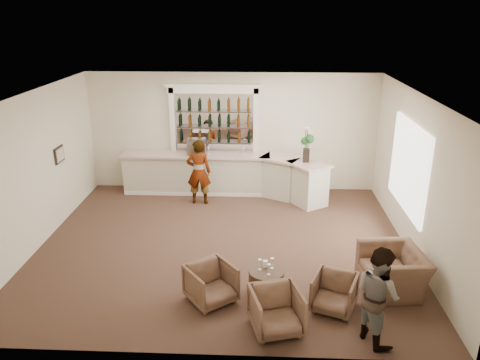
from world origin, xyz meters
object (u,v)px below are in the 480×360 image
Objects in this scene: guest at (378,295)px; flower_vase at (307,142)px; bar_counter at (226,175)px; sommelier at (199,172)px; armchair_left at (211,284)px; armchair_center at (276,311)px; espresso_machine at (197,147)px; cocktail_table at (266,283)px; armchair_far at (392,271)px; armchair_right at (334,293)px.

flower_vase reaches higher than guest.
bar_counter is 3.28× the size of sommelier.
armchair_center is (1.12, -0.75, 0.01)m from armchair_left.
espresso_machine is (-3.56, 6.00, 0.56)m from guest.
armchair_center is 1.63× the size of espresso_machine.
bar_counter is 7.17× the size of armchair_center.
sommelier is (-1.75, 4.21, 0.62)m from cocktail_table.
bar_counter is 11.71× the size of espresso_machine.
armchair_far is at bearing 14.61° from armchair_center.
armchair_right is at bearing 9.63° from guest.
espresso_machine is (-0.79, 0.00, 0.78)m from bar_counter.
bar_counter is 4.79× the size of armchair_far.
sommelier is at bearing -134.46° from bar_counter.
sommelier is 4.55m from armchair_left.
flower_vase is at bearing -176.93° from sommelier.
espresso_machine is (-4.19, 4.59, 0.97)m from armchair_far.
cocktail_table is 1.31× the size of espresso_machine.
cocktail_table is at bearing -89.45° from armchair_far.
guest is 1.34× the size of armchair_far.
sommelier is 5.66m from armchair_far.
armchair_right is (1.16, -0.38, 0.08)m from cocktail_table.
cocktail_table is 4.72m from flower_vase.
bar_counter reaches higher than armchair_right.
guest is at bearing -20.82° from armchair_center.
armchair_center is (1.90, -5.19, -0.51)m from sommelier.
bar_counter reaches higher than armchair_far.
flower_vase reaches higher than bar_counter.
armchair_left is at bearing -166.50° from cocktail_table.
flower_vase is at bearing -19.41° from guest.
armchair_center is at bearing -73.84° from espresso_machine.
bar_counter is 0.98m from sommelier.
cocktail_table is 0.89× the size of armchair_right.
cocktail_table is at bearing -176.45° from armchair_right.
bar_counter is 3.58× the size of guest.
cocktail_table is 2.34m from armchair_far.
sommelier is at bearing 62.52° from armchair_left.
armchair_center is 0.85× the size of flower_vase.
flower_vase is at bearing -169.51° from armchair_far.
espresso_machine is (-0.90, 5.12, 1.00)m from armchair_left.
guest is at bearing -30.85° from armchair_far.
guest is 2.07× the size of armchair_left.
guest reaches higher than bar_counter.
flower_vase reaches higher than armchair_far.
armchair_left is 0.65× the size of armchair_far.
flower_vase is (2.92, -0.51, 0.32)m from espresso_machine.
armchair_left is 5.20m from flower_vase.
armchair_left reaches higher than armchair_right.
armchair_left is at bearing 130.45° from armchair_center.
armchair_far is at bearing -53.43° from bar_counter.
guest reaches higher than armchair_right.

